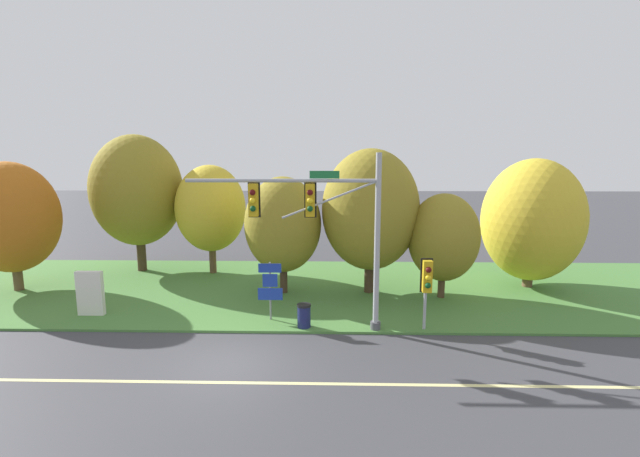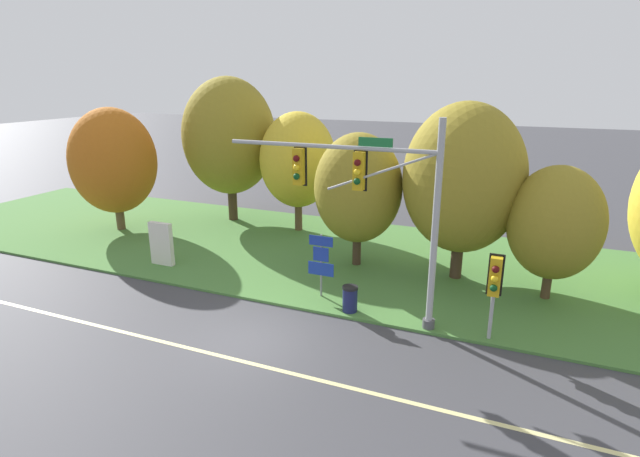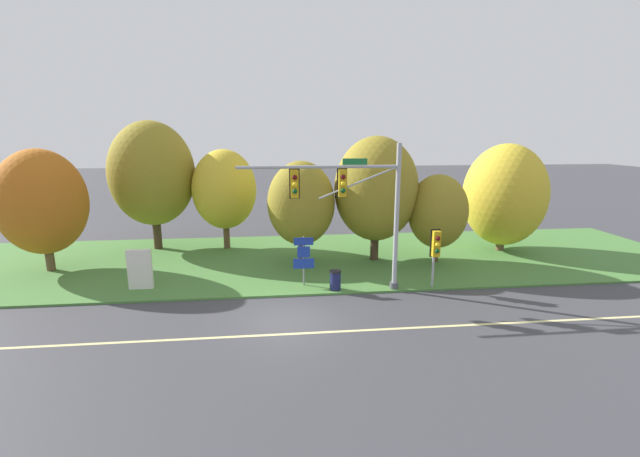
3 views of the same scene
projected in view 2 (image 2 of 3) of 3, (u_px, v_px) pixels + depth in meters
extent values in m
plane|color=#3D3D42|center=(250.00, 339.00, 15.87)|extent=(160.00, 160.00, 0.00)
cube|color=beige|center=(230.00, 358.00, 14.82)|extent=(36.00, 0.16, 0.01)
cube|color=#477A38|center=(341.00, 256.00, 23.13)|extent=(48.00, 11.50, 0.10)
cylinder|color=#9EA0A5|center=(435.00, 229.00, 15.44)|extent=(0.22, 0.22, 6.79)
cylinder|color=#4C4C51|center=(428.00, 323.00, 16.38)|extent=(0.40, 0.40, 0.30)
cylinder|color=#9EA0A5|center=(328.00, 146.00, 16.08)|extent=(7.18, 0.14, 0.14)
cylinder|color=#9EA0A5|center=(381.00, 172.00, 15.62)|extent=(3.62, 0.08, 1.47)
cube|color=gold|center=(359.00, 171.00, 15.90)|extent=(0.34, 0.28, 1.22)
cube|color=black|center=(361.00, 170.00, 16.04)|extent=(0.46, 0.04, 1.34)
sphere|color=#4C0C0C|center=(357.00, 163.00, 15.65)|extent=(0.22, 0.22, 0.22)
sphere|color=yellow|center=(357.00, 172.00, 15.74)|extent=(0.22, 0.22, 0.22)
sphere|color=#0C4219|center=(357.00, 181.00, 15.83)|extent=(0.22, 0.22, 0.22)
cube|color=gold|center=(299.00, 167.00, 16.69)|extent=(0.34, 0.28, 1.22)
cube|color=black|center=(301.00, 166.00, 16.83)|extent=(0.46, 0.04, 1.34)
sphere|color=#4C0C0C|center=(296.00, 159.00, 16.44)|extent=(0.22, 0.22, 0.22)
sphere|color=yellow|center=(296.00, 168.00, 16.53)|extent=(0.22, 0.22, 0.22)
sphere|color=#0C4219|center=(297.00, 176.00, 16.62)|extent=(0.22, 0.22, 0.22)
cube|color=#196B33|center=(375.00, 142.00, 15.38)|extent=(1.10, 0.04, 0.28)
cylinder|color=#9EA0A5|center=(493.00, 299.00, 15.37)|extent=(0.12, 0.12, 2.73)
cube|color=gold|center=(495.00, 277.00, 14.96)|extent=(0.34, 0.28, 1.22)
cube|color=black|center=(495.00, 275.00, 15.10)|extent=(0.46, 0.04, 1.34)
sphere|color=#4C0C0C|center=(496.00, 269.00, 14.71)|extent=(0.22, 0.22, 0.22)
sphere|color=yellow|center=(495.00, 279.00, 14.80)|extent=(0.22, 0.22, 0.22)
sphere|color=#0C4219|center=(494.00, 288.00, 14.89)|extent=(0.22, 0.22, 0.22)
cylinder|color=slate|center=(321.00, 266.00, 18.46)|extent=(0.08, 0.08, 2.42)
cube|color=#193399|center=(321.00, 241.00, 18.15)|extent=(0.93, 0.03, 0.37)
cube|color=#193399|center=(321.00, 254.00, 18.30)|extent=(0.61, 0.03, 0.54)
cube|color=#193399|center=(321.00, 269.00, 18.47)|extent=(1.01, 0.03, 0.50)
cylinder|color=brown|center=(119.00, 206.00, 26.72)|extent=(0.44, 0.44, 2.51)
ellipsoid|color=#B76019|center=(113.00, 161.00, 26.00)|extent=(4.39, 4.39, 5.49)
cylinder|color=#423021|center=(232.00, 191.00, 28.43)|extent=(0.51, 0.51, 3.36)
ellipsoid|color=olive|center=(229.00, 136.00, 27.53)|extent=(5.13, 5.13, 6.41)
cylinder|color=brown|center=(298.00, 205.00, 26.55)|extent=(0.40, 0.40, 2.69)
ellipsoid|color=gold|center=(298.00, 160.00, 25.84)|extent=(3.96, 3.96, 4.95)
cylinder|color=#423021|center=(357.00, 238.00, 21.67)|extent=(0.37, 0.37, 2.39)
ellipsoid|color=olive|center=(358.00, 188.00, 21.02)|extent=(3.73, 3.73, 4.66)
cylinder|color=#423021|center=(458.00, 244.00, 20.17)|extent=(0.47, 0.47, 2.84)
ellipsoid|color=olive|center=(463.00, 178.00, 19.38)|extent=(4.71, 4.71, 5.88)
cylinder|color=#4C3823|center=(548.00, 273.00, 18.36)|extent=(0.33, 0.33, 2.00)
ellipsoid|color=olive|center=(555.00, 223.00, 17.80)|extent=(3.32, 3.32, 4.15)
cube|color=silver|center=(162.00, 244.00, 21.70)|extent=(1.10, 0.24, 1.90)
cube|color=#4C4C51|center=(156.00, 262.00, 22.11)|extent=(0.10, 0.20, 0.10)
cube|color=#4C4C51|center=(171.00, 264.00, 21.81)|extent=(0.10, 0.20, 0.10)
cylinder|color=#191E4C|center=(350.00, 300.00, 17.47)|extent=(0.52, 0.52, 0.85)
cylinder|color=black|center=(350.00, 288.00, 17.33)|extent=(0.56, 0.56, 0.08)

